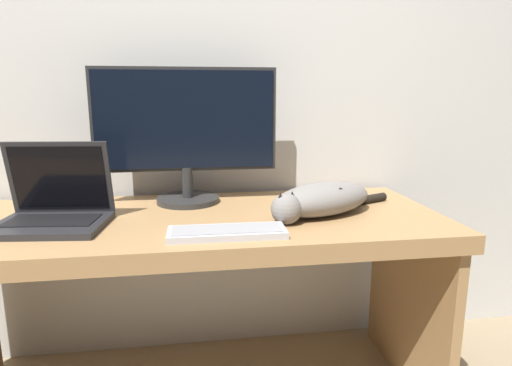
% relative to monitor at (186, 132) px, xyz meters
% --- Properties ---
extents(wall_back, '(6.40, 0.06, 2.60)m').
position_rel_monitor_xyz_m(wall_back, '(0.01, 0.20, 0.32)').
color(wall_back, silver).
rests_on(wall_back, ground_plane).
extents(desk, '(1.72, 0.67, 0.71)m').
position_rel_monitor_xyz_m(desk, '(0.01, -0.20, -0.41)').
color(desk, '#A37A4C').
rests_on(desk, ground_plane).
extents(monitor, '(0.68, 0.24, 0.51)m').
position_rel_monitor_xyz_m(monitor, '(0.00, 0.00, 0.00)').
color(monitor, '#282828').
rests_on(monitor, desk).
extents(laptop, '(0.36, 0.28, 0.26)m').
position_rel_monitor_xyz_m(laptop, '(-0.42, -0.24, -0.22)').
color(laptop, '#232326').
rests_on(laptop, desk).
extents(external_keyboard, '(0.35, 0.12, 0.02)m').
position_rel_monitor_xyz_m(external_keyboard, '(0.12, -0.42, -0.26)').
color(external_keyboard, '#BCBCC1').
rests_on(external_keyboard, desk).
extents(cat, '(0.52, 0.33, 0.11)m').
position_rel_monitor_xyz_m(cat, '(0.45, -0.25, -0.21)').
color(cat, gray).
rests_on(cat, desk).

